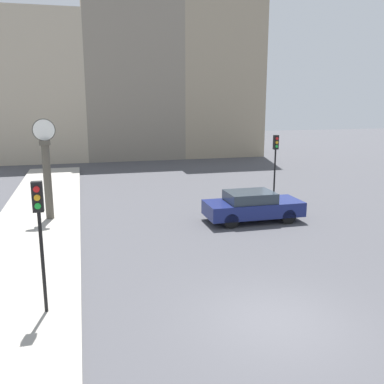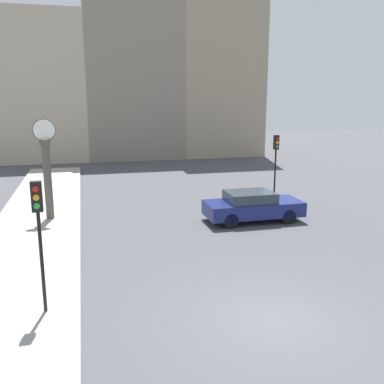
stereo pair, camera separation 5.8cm
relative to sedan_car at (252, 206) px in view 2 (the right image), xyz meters
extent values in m
plane|color=#47474C|center=(-2.90, -8.62, -0.72)|extent=(120.00, 120.00, 0.00)
cube|color=#A39E93|center=(-9.57, 3.32, -0.64)|extent=(3.74, 27.88, 0.16)
cube|color=#B7A88E|center=(-11.17, 22.96, 5.69)|extent=(8.57, 5.00, 12.82)
cube|color=gray|center=(-2.53, 22.96, 6.41)|extent=(8.72, 5.00, 14.26)
cube|color=gray|center=(5.75, 22.96, 8.26)|extent=(7.83, 5.00, 17.95)
cube|color=navy|center=(0.04, 0.00, -0.11)|extent=(4.43, 1.86, 0.65)
cube|color=#2D3842|center=(-0.14, 0.00, 0.45)|extent=(2.12, 1.67, 0.45)
cylinder|color=black|center=(1.41, 0.82, -0.38)|extent=(0.67, 0.22, 0.67)
cylinder|color=black|center=(1.41, -0.82, -0.38)|extent=(0.67, 0.22, 0.67)
cylinder|color=black|center=(-1.33, 0.82, -0.38)|extent=(0.67, 0.22, 0.67)
cylinder|color=black|center=(-1.33, -0.82, -0.38)|extent=(0.67, 0.22, 0.67)
cylinder|color=black|center=(-8.57, -6.94, 0.77)|extent=(0.09, 0.09, 2.67)
cube|color=black|center=(-8.57, -6.94, 2.49)|extent=(0.26, 0.20, 0.76)
cylinder|color=red|center=(-8.57, -7.06, 2.70)|extent=(0.15, 0.04, 0.15)
cylinder|color=orange|center=(-8.57, -7.06, 2.49)|extent=(0.15, 0.04, 0.15)
cylinder|color=green|center=(-8.57, -7.06, 2.28)|extent=(0.15, 0.04, 0.15)
cylinder|color=black|center=(2.55, 3.14, 0.73)|extent=(0.09, 0.09, 2.89)
cube|color=black|center=(2.55, 3.14, 2.55)|extent=(0.26, 0.20, 0.76)
cylinder|color=red|center=(2.55, 3.02, 2.76)|extent=(0.15, 0.04, 0.15)
cylinder|color=orange|center=(2.55, 3.02, 2.55)|extent=(0.15, 0.04, 0.15)
cylinder|color=green|center=(2.55, 3.02, 2.34)|extent=(0.15, 0.04, 0.15)
cylinder|color=#4C473D|center=(-9.02, 2.22, 1.12)|extent=(0.35, 0.35, 3.37)
cube|color=#4C473D|center=(-9.02, 2.22, 2.91)|extent=(0.45, 0.45, 0.21)
cylinder|color=#4C473D|center=(-9.02, 2.22, 3.48)|extent=(0.99, 0.04, 0.99)
cylinder|color=white|center=(-9.02, 2.22, 3.48)|extent=(0.92, 0.06, 0.92)
camera|label=1|loc=(-7.47, -17.72, 4.84)|focal=40.00mm
camera|label=2|loc=(-7.41, -17.73, 4.84)|focal=40.00mm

